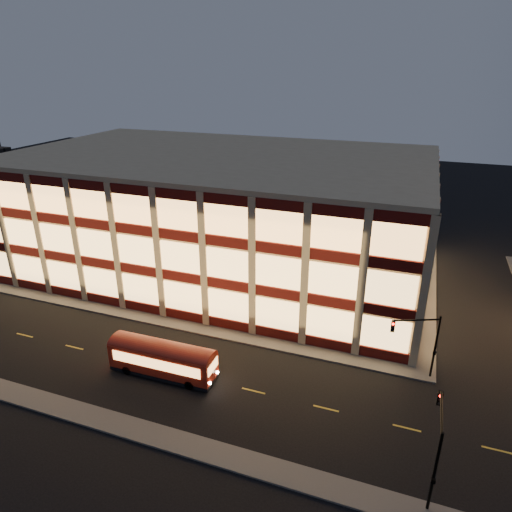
% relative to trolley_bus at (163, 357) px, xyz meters
% --- Properties ---
extents(ground, '(200.00, 200.00, 0.00)m').
position_rel_trolley_bus_xyz_m(ground, '(-2.02, 6.60, -1.74)').
color(ground, black).
rests_on(ground, ground).
extents(sidewalk_office_south, '(54.00, 2.00, 0.15)m').
position_rel_trolley_bus_xyz_m(sidewalk_office_south, '(-5.02, 7.60, -1.67)').
color(sidewalk_office_south, '#514F4C').
rests_on(sidewalk_office_south, ground).
extents(sidewalk_office_east, '(2.00, 30.00, 0.15)m').
position_rel_trolley_bus_xyz_m(sidewalk_office_east, '(20.98, 23.60, -1.67)').
color(sidewalk_office_east, '#514F4C').
rests_on(sidewalk_office_east, ground).
extents(sidewalk_near, '(100.00, 2.00, 0.15)m').
position_rel_trolley_bus_xyz_m(sidewalk_near, '(-2.02, -6.40, -1.67)').
color(sidewalk_near, '#514F4C').
rests_on(sidewalk_near, ground).
extents(office_building, '(50.45, 30.45, 14.50)m').
position_rel_trolley_bus_xyz_m(office_building, '(-4.94, 23.51, 5.51)').
color(office_building, tan).
rests_on(office_building, ground).
extents(traffic_signal_far, '(3.79, 1.87, 6.00)m').
position_rel_trolley_bus_xyz_m(traffic_signal_far, '(20.19, 6.83, 2.37)').
color(traffic_signal_far, black).
rests_on(traffic_signal_far, ground).
extents(traffic_signal_near, '(0.32, 4.45, 6.00)m').
position_rel_trolley_bus_xyz_m(traffic_signal_near, '(21.48, -4.43, 2.39)').
color(traffic_signal_near, black).
rests_on(traffic_signal_near, ground).
extents(trolley_bus, '(9.30, 2.55, 3.14)m').
position_rel_trolley_bus_xyz_m(trolley_bus, '(0.00, 0.00, 0.00)').
color(trolley_bus, '#951708').
rests_on(trolley_bus, ground).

